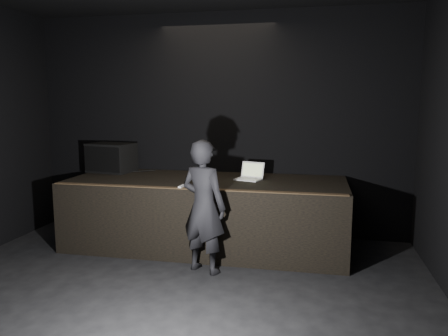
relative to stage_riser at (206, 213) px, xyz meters
The scene contains 10 objects.
room_walls 3.13m from the stage_riser, 90.00° to the right, with size 6.10×7.10×3.52m.
stage_riser is the anchor object (origin of this frame).
riser_lip 0.87m from the stage_riser, 90.00° to the right, with size 3.92×0.10×0.01m, color brown.
stage_monitor 1.87m from the stage_riser, 166.79° to the left, with size 0.76×0.61×0.46m.
cable 1.50m from the stage_riser, 163.27° to the left, with size 0.02×0.02×0.81m, color black.
laptop 0.86m from the stage_riser, 14.34° to the left, with size 0.43×0.40×0.24m.
beer_can 0.60m from the stage_riser, 163.21° to the right, with size 0.07×0.07×0.17m.
plastic_cup 0.93m from the stage_riser, ahead, with size 0.07×0.07×0.09m, color white.
wii_remote 0.85m from the stage_riser, 103.89° to the right, with size 0.04×0.17×0.03m, color white.
person 1.03m from the stage_riser, 77.56° to the right, with size 0.61×0.40×1.67m, color black.
Camera 1 is at (1.54, -3.32, 2.11)m, focal length 35.00 mm.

